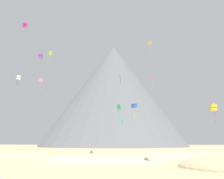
{
  "coord_description": "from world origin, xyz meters",
  "views": [
    {
      "loc": [
        9.72,
        -33.97,
        2.39
      ],
      "look_at": [
        1.82,
        38.58,
        15.91
      ],
      "focal_mm": 45.35,
      "sensor_mm": 36.0,
      "label": 1
    }
  ],
  "objects": [
    {
      "name": "kite_violet_high",
      "position": [
        -23.89,
        53.43,
        30.59
      ],
      "size": [
        1.35,
        1.36,
        4.89
      ],
      "rotation": [
        0.0,
        0.0,
        3.24
      ],
      "color": "purple"
    },
    {
      "name": "bush_near_left",
      "position": [
        -4.5,
        7.33,
        0.31
      ],
      "size": [
        2.54,
        2.54,
        0.61
      ],
      "primitive_type": "cone",
      "rotation": [
        0.0,
        0.0,
        4.98
      ],
      "color": "#668C4C",
      "rests_on": "ground_plane"
    },
    {
      "name": "kite_green_low",
      "position": [
        3.74,
        36.85,
        10.53
      ],
      "size": [
        1.16,
        0.64,
        5.1
      ],
      "rotation": [
        0.0,
        0.0,
        1.77
      ],
      "color": "green"
    },
    {
      "name": "bush_far_right",
      "position": [
        -15.06,
        14.24,
        0.35
      ],
      "size": [
        3.54,
        3.54,
        0.71
      ],
      "primitive_type": "cone",
      "rotation": [
        0.0,
        0.0,
        4.07
      ],
      "color": "#477238",
      "rests_on": "ground_plane"
    },
    {
      "name": "kite_indigo_mid",
      "position": [
        3.35,
        46.09,
        20.86
      ],
      "size": [
        0.34,
        0.79,
        2.62
      ],
      "rotation": [
        0.0,
        0.0,
        0.72
      ],
      "color": "#5138B2"
    },
    {
      "name": "kite_magenta_high",
      "position": [
        -24.25,
        41.27,
        36.3
      ],
      "size": [
        1.55,
        1.59,
        3.07
      ],
      "rotation": [
        0.0,
        0.0,
        5.8
      ],
      "color": "#D1339E"
    },
    {
      "name": "kite_lime_high",
      "position": [
        -21.09,
        55.11,
        31.76
      ],
      "size": [
        1.42,
        1.44,
        3.38
      ],
      "rotation": [
        0.0,
        0.0,
        0.44
      ],
      "color": "#8CD133"
    },
    {
      "name": "kite_orange_mid",
      "position": [
        11.56,
        24.07,
        22.91
      ],
      "size": [
        0.86,
        0.6,
        2.34
      ],
      "rotation": [
        0.0,
        0.0,
        4.88
      ],
      "color": "orange"
    },
    {
      "name": "rock_massif",
      "position": [
        -6.25,
        108.89,
        23.74
      ],
      "size": [
        94.56,
        94.56,
        52.39
      ],
      "color": "slate",
      "rests_on": "ground_plane"
    },
    {
      "name": "kite_yellow_low",
      "position": [
        22.86,
        20.29,
        8.63
      ],
      "size": [
        1.15,
        1.15,
        3.41
      ],
      "rotation": [
        0.0,
        0.0,
        1.76
      ],
      "color": "yellow"
    },
    {
      "name": "kite_blue_low",
      "position": [
        8.04,
        23.53,
        9.62
      ],
      "size": [
        1.22,
        1.22,
        3.17
      ],
      "rotation": [
        0.0,
        0.0,
        2.35
      ],
      "color": "blue"
    },
    {
      "name": "dune_midground",
      "position": [
        4.87,
        4.44,
        0.0
      ],
      "size": [
        19.95,
        20.57,
        1.63
      ],
      "primitive_type": "ellipsoid",
      "rotation": [
        0.0,
        0.0,
        2.95
      ],
      "color": "beige",
      "rests_on": "ground_plane"
    },
    {
      "name": "kite_cyan_low",
      "position": [
        3.63,
        51.6,
        8.49
      ],
      "size": [
        0.44,
        0.44,
        1.25
      ],
      "rotation": [
        0.0,
        0.0,
        1.63
      ],
      "color": "#33BCDB"
    },
    {
      "name": "bush_scatter_east",
      "position": [
        0.57,
        16.48,
        0.49
      ],
      "size": [
        1.47,
        1.47,
        0.98
      ],
      "primitive_type": "cone",
      "rotation": [
        0.0,
        0.0,
        0.81
      ],
      "color": "#386633",
      "rests_on": "ground_plane"
    },
    {
      "name": "kite_pink_mid",
      "position": [
        13.16,
        54.41,
        22.18
      ],
      "size": [
        0.64,
        0.92,
        3.61
      ],
      "rotation": [
        0.0,
        0.0,
        1.39
      ],
      "color": "pink"
    },
    {
      "name": "ground_plane",
      "position": [
        0.0,
        0.0,
        0.0
      ],
      "size": [
        400.0,
        400.0,
        0.0
      ],
      "primitive_type": "plane",
      "color": "#C6B284"
    },
    {
      "name": "kite_white_mid",
      "position": [
        -23.82,
        37.99,
        19.63
      ],
      "size": [
        1.37,
        1.36,
        2.75
      ],
      "rotation": [
        0.0,
        0.0,
        5.38
      ],
      "color": "white"
    },
    {
      "name": "kite_gold_low",
      "position": [
        25.39,
        30.47,
        10.3
      ],
      "size": [
        0.89,
        1.35,
        1.37
      ],
      "rotation": [
        0.0,
        0.0,
        4.24
      ],
      "color": "gold"
    },
    {
      "name": "dune_foreground_right",
      "position": [
        19.47,
        10.81,
        0.0
      ],
      "size": [
        28.72,
        19.98,
        1.83
      ],
      "primitive_type": "ellipsoid",
      "rotation": [
        0.0,
        0.0,
        2.92
      ],
      "color": "beige",
      "rests_on": "ground_plane"
    },
    {
      "name": "kite_rainbow_mid",
      "position": [
        -19.28,
        43.02,
        19.79
      ],
      "size": [
        1.24,
        0.49,
        3.9
      ],
      "rotation": [
        0.0,
        0.0,
        3.21
      ],
      "color": "#E5668C"
    },
    {
      "name": "bush_low_patch",
      "position": [
        10.01,
        -1.09,
        0.37
      ],
      "size": [
        1.86,
        1.86,
        0.74
      ],
      "primitive_type": "cone",
      "rotation": [
        0.0,
        0.0,
        0.31
      ],
      "color": "#386633",
      "rests_on": "ground_plane"
    }
  ]
}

